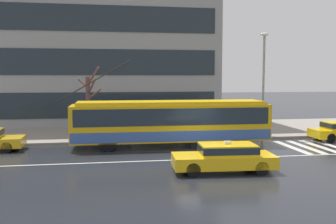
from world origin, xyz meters
name	(u,v)px	position (x,y,z in m)	size (l,w,h in m)	color
ground_plane	(200,154)	(0.00, 0.00, 0.00)	(160.00, 160.00, 0.00)	#21242B
sidewalk_slab	(172,130)	(0.00, 9.25, 0.07)	(80.00, 10.00, 0.14)	gray
crosswalk_stripe_edge_near	(292,147)	(6.01, 1.12, 0.00)	(0.44, 4.40, 0.01)	beige
crosswalk_stripe_inner_a	(305,147)	(6.91, 1.12, 0.00)	(0.44, 4.40, 0.01)	beige
crosswalk_stripe_center	(319,146)	(7.81, 1.12, 0.00)	(0.44, 4.40, 0.01)	beige
crosswalk_stripe_inner_b	(332,146)	(8.71, 1.12, 0.00)	(0.44, 4.40, 0.01)	beige
lane_centre_line	(206,159)	(0.00, -1.20, 0.00)	(72.00, 0.14, 0.01)	silver
trolleybus	(171,121)	(-1.17, 2.65, 1.55)	(12.80, 2.58, 5.32)	gold
taxi_oncoming_near	(225,156)	(0.19, -3.87, 0.70)	(4.66, 2.02, 1.39)	yellow
bus_shelter	(159,110)	(-1.48, 6.00, 1.98)	(4.09, 1.82, 2.41)	gray
pedestrian_at_shelter	(127,124)	(-3.75, 5.26, 1.11)	(0.42, 0.42, 1.65)	navy
pedestrian_approaching_curb	(190,114)	(0.54, 5.08, 1.74)	(1.37, 1.37, 1.94)	navy
pedestrian_walking_past	(170,112)	(-0.58, 6.79, 1.70)	(1.31, 1.31, 1.98)	#2E2746
pedestrian_waiting_by_pole	(219,123)	(2.57, 4.87, 1.11)	(0.43, 0.43, 1.63)	#55404E
street_lamp	(264,76)	(5.79, 5.04, 4.35)	(0.60, 0.32, 7.19)	gray
street_tree_bare	(89,102)	(-6.29, 6.32, 2.52)	(1.64, 1.53, 4.83)	brown
office_tower_corner_left	(90,28)	(-6.62, 18.33, 9.09)	(23.15, 13.84, 18.17)	gray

